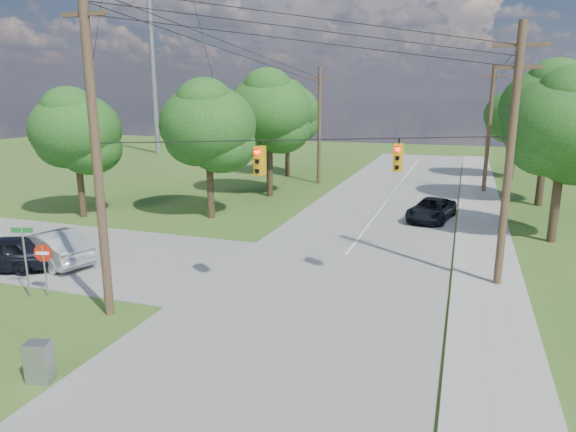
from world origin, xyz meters
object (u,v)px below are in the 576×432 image
at_px(pole_north_e, 489,129).
at_px(pole_north_w, 319,125).
at_px(car_cross_silver, 50,247).
at_px(pole_sw, 95,142).
at_px(pole_ne, 510,155).
at_px(do_not_enter_sign, 43,258).
at_px(control_cabinet, 39,362).
at_px(car_main_north, 431,209).
at_px(car_cross_dark, 1,253).

height_order(pole_north_e, pole_north_w, same).
height_order(pole_north_e, car_cross_silver, pole_north_e).
xyz_separation_m(pole_sw, car_cross_silver, (-6.20, 3.76, -5.39)).
distance_m(pole_sw, pole_ne, 15.51).
height_order(pole_north_w, do_not_enter_sign, pole_north_w).
distance_m(control_cabinet, do_not_enter_sign, 6.81).
bearing_deg(car_cross_silver, car_main_north, 149.19).
distance_m(car_cross_silver, do_not_enter_sign, 4.28).
height_order(pole_north_w, control_cabinet, pole_north_w).
bearing_deg(pole_ne, pole_sw, -150.62).
xyz_separation_m(car_cross_silver, control_cabinet, (7.30, -8.16, -0.25)).
xyz_separation_m(car_cross_dark, control_cabinet, (8.69, -6.70, -0.24)).
relative_size(car_cross_dark, control_cabinet, 3.96).
bearing_deg(pole_sw, control_cabinet, -75.96).
relative_size(pole_north_e, do_not_enter_sign, 4.66).
xyz_separation_m(pole_north_e, car_cross_dark, (-21.09, -27.30, -4.30)).
distance_m(pole_sw, control_cabinet, 7.24).
bearing_deg(do_not_enter_sign, pole_sw, -27.30).
bearing_deg(car_cross_dark, pole_ne, 81.84).
xyz_separation_m(car_cross_dark, car_main_north, (17.69, 16.20, -0.12)).
height_order(car_cross_silver, car_main_north, car_cross_silver).
relative_size(pole_ne, car_cross_dark, 2.24).
distance_m(car_cross_dark, do_not_enter_sign, 4.57).
height_order(pole_north_e, do_not_enter_sign, pole_north_e).
relative_size(pole_north_e, pole_north_w, 1.00).
bearing_deg(do_not_enter_sign, car_cross_dark, 140.39).
xyz_separation_m(pole_sw, do_not_enter_sign, (-3.42, 0.60, -4.65)).
distance_m(pole_sw, car_cross_silver, 9.04).
bearing_deg(car_cross_dark, control_cabinet, 30.11).
bearing_deg(car_cross_silver, pole_ne, 118.10).
height_order(pole_ne, do_not_enter_sign, pole_ne).
relative_size(pole_north_w, do_not_enter_sign, 4.66).
bearing_deg(pole_sw, pole_north_w, 90.77).
xyz_separation_m(car_cross_silver, do_not_enter_sign, (2.78, -3.17, 0.74)).
xyz_separation_m(pole_ne, control_cabinet, (-12.40, -12.00, -4.88)).
bearing_deg(pole_north_e, pole_north_w, 180.00).
bearing_deg(pole_north_e, do_not_enter_sign, -120.26).
relative_size(pole_ne, control_cabinet, 8.88).
bearing_deg(control_cabinet, pole_ne, 29.12).
relative_size(pole_sw, do_not_enter_sign, 5.59).
bearing_deg(do_not_enter_sign, pole_north_e, 42.34).
bearing_deg(pole_north_e, car_cross_silver, -127.33).
height_order(car_main_north, control_cabinet, car_main_north).
xyz_separation_m(car_cross_silver, car_main_north, (16.30, 14.74, -0.13)).
height_order(pole_sw, pole_ne, pole_sw).
relative_size(pole_sw, car_cross_dark, 2.56).
bearing_deg(pole_north_w, pole_north_e, 0.00).
distance_m(car_cross_dark, car_main_north, 23.99).
xyz_separation_m(pole_sw, pole_ne, (13.50, 7.60, -0.76)).
bearing_deg(pole_ne, pole_north_e, 90.00).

